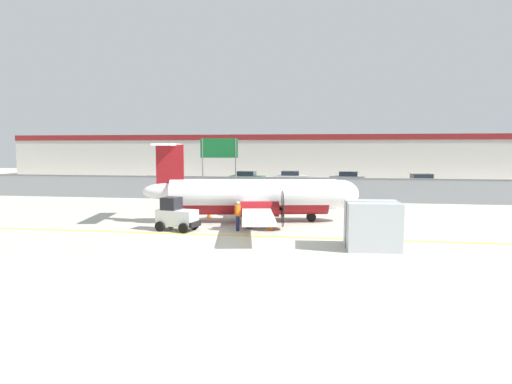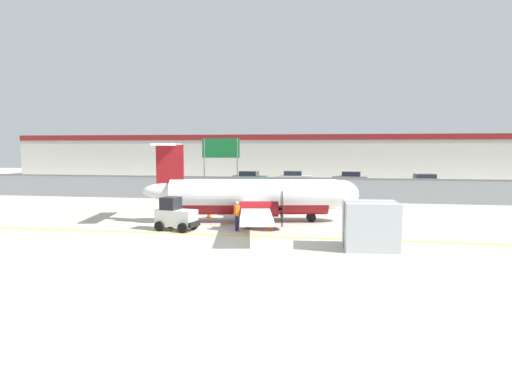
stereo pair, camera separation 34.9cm
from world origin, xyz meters
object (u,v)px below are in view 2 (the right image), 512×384
ground_crew_worker (237,214)px  traffic_cone_far_left (375,237)px  commuter_airplane (257,197)px  parked_car_4 (423,181)px  baggage_tug (176,215)px  traffic_cone_near_right (209,213)px  parked_car_3 (350,178)px  parked_car_2 (294,177)px  cargo_container (371,226)px  highway_sign (221,153)px  parked_car_0 (156,183)px  parked_car_1 (250,178)px  traffic_cone_near_left (270,224)px

ground_crew_worker → traffic_cone_far_left: size_ratio=2.66×
commuter_airplane → parked_car_4: bearing=49.4°
commuter_airplane → baggage_tug: (-4.07, -3.60, -0.75)m
traffic_cone_near_right → parked_car_4: size_ratio=0.15×
baggage_tug → ground_crew_worker: (3.45, 0.43, 0.10)m
ground_crew_worker → traffic_cone_near_right: 5.30m
commuter_airplane → parked_car_3: commuter_airplane is taller
parked_car_2 → traffic_cone_far_left: bearing=-82.7°
cargo_container → traffic_cone_far_left: size_ratio=3.98×
parked_car_2 → commuter_airplane: bearing=-93.7°
parked_car_4 → highway_sign: bearing=24.5°
parked_car_0 → parked_car_1: same height
parked_car_0 → highway_sign: (7.90, -3.43, 3.24)m
cargo_container → baggage_tug: bearing=159.5°
traffic_cone_far_left → parked_car_2: size_ratio=0.15×
parked_car_4 → highway_sign: (-20.40, -11.66, 3.24)m
parked_car_2 → traffic_cone_near_right: bearing=-100.8°
baggage_tug → traffic_cone_near_left: size_ratio=3.92×
parked_car_2 → ground_crew_worker: bearing=-94.9°
cargo_container → parked_car_2: (-6.73, 35.69, -0.21)m
commuter_airplane → baggage_tug: 5.48m
baggage_tug → highway_sign: bearing=107.7°
highway_sign → parked_car_3: bearing=50.8°
parked_car_0 → cargo_container: bearing=131.1°
ground_crew_worker → cargo_container: (7.05, -3.46, 0.15)m
commuter_airplane → parked_car_2: size_ratio=3.71×
parked_car_4 → ground_crew_worker: bearing=56.7°
ground_crew_worker → parked_car_4: 32.36m
highway_sign → ground_crew_worker: bearing=-73.0°
cargo_container → parked_car_1: bearing=104.8°
baggage_tug → ground_crew_worker: size_ratio=1.48×
commuter_airplane → ground_crew_worker: (-0.61, -3.17, -0.65)m
cargo_container → traffic_cone_near_right: (-9.91, 7.88, -0.79)m
cargo_container → traffic_cone_near_left: size_ratio=3.98×
parked_car_1 → parked_car_2: size_ratio=1.01×
traffic_cone_near_left → parked_car_1: (-6.83, 30.45, 0.58)m
baggage_tug → cargo_container: size_ratio=0.98×
ground_crew_worker → parked_car_0: (-13.08, 20.32, -0.06)m
traffic_cone_near_left → parked_car_0: size_ratio=0.15×
baggage_tug → parked_car_0: baggage_tug is taller
parked_car_4 → parked_car_2: bearing=-19.1°
parked_car_3 → traffic_cone_near_right: bearing=76.1°
baggage_tug → parked_car_2: bearing=95.5°
traffic_cone_far_left → parked_car_0: size_ratio=0.15×
parked_car_2 → parked_car_4: same height
commuter_airplane → traffic_cone_near_right: 3.91m
ground_crew_worker → parked_car_4: bearing=61.9°
traffic_cone_far_left → parked_car_3: bearing=90.1°
ground_crew_worker → parked_car_3: size_ratio=0.39×
traffic_cone_far_left → parked_car_4: size_ratio=0.15×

